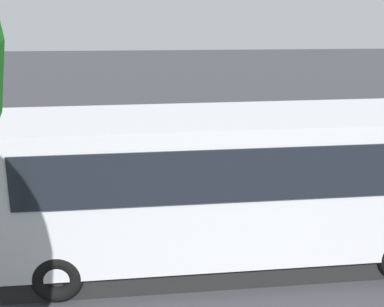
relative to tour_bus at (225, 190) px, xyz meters
The scene contains 14 objects.
ground_plane 4.92m from the tour_bus, 91.85° to the right, with size 80.00×80.00×0.00m, color #38383D.
tour_bus is the anchor object (origin of this frame).
spectator_far_left 3.45m from the tour_bus, 126.12° to the right, with size 0.58×0.36×1.70m.
spectator_left 2.87m from the tour_bus, 104.50° to the right, with size 0.58×0.34×1.67m.
spectator_centre 2.84m from the tour_bus, 79.76° to the right, with size 0.58×0.35×1.82m.
spectator_right 3.51m from the tour_bus, 58.25° to the right, with size 0.57×0.33×1.82m.
spectator_far_right 4.04m from the tour_bus, 41.17° to the right, with size 0.58×0.37×1.74m.
parked_motorcycle_silver 3.90m from the tour_bus, 35.01° to the right, with size 2.05×0.59×0.99m.
stunt_motorcycle 6.80m from the tour_bus, 82.72° to the right, with size 1.88×0.69×1.88m.
bay_line_a 7.62m from the tour_bus, 129.46° to the right, with size 0.22×4.00×0.01m.
bay_line_b 6.34m from the tour_bus, 110.28° to the right, with size 0.24×4.62×0.01m.
bay_line_c 6.00m from the tour_bus, 85.19° to the right, with size 0.23×4.43×0.01m.
bay_line_d 6.73m from the tour_bus, 61.74° to the right, with size 0.23×4.34×0.01m.
bay_line_e 8.25m from the tour_bus, 45.25° to the right, with size 0.25×4.91×0.01m.
Camera 1 is at (1.54, 14.78, 5.56)m, focal length 49.20 mm.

